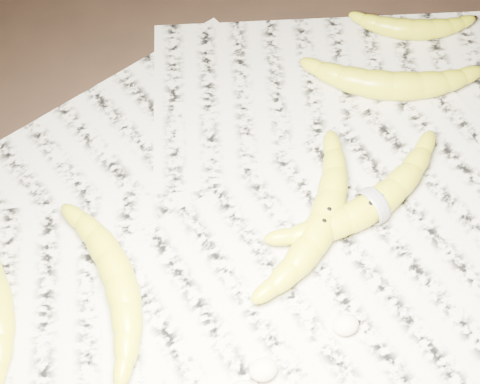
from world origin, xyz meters
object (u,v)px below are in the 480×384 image
object	(u,v)px
banana_left_b	(119,279)
banana_center	(324,220)
banana_taped	(373,205)
banana_upper_a	(392,84)
banana_upper_b	(413,28)

from	to	relation	value
banana_left_b	banana_center	bearing A→B (deg)	-94.06
banana_center	banana_taped	xyz separation A→B (m)	(0.07, 0.00, -0.00)
banana_center	banana_left_b	bearing A→B (deg)	131.48
banana_left_b	banana_center	size ratio (longest dim) A/B	0.91
banana_left_b	banana_taped	distance (m)	0.32
banana_taped	banana_upper_a	distance (m)	0.20
banana_center	banana_upper_a	world-z (taller)	same
banana_taped	banana_upper_a	size ratio (longest dim) A/B	1.11
banana_left_b	banana_upper_b	xyz separation A→B (m)	(0.50, 0.27, -0.00)
banana_upper_a	banana_center	bearing A→B (deg)	-112.54
banana_left_b	banana_taped	bearing A→B (deg)	-93.57
banana_left_b	banana_center	xyz separation A→B (m)	(0.26, 0.00, 0.00)
banana_left_b	banana_upper_a	size ratio (longest dim) A/B	0.95
banana_center	banana_upper_a	distance (m)	0.24
banana_upper_a	banana_upper_b	world-z (taller)	banana_upper_a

